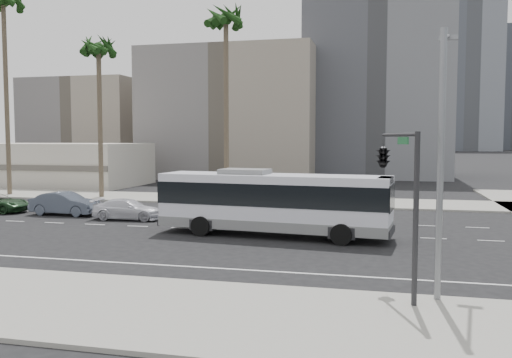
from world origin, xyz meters
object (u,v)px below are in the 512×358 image
(city_bus, at_px, (273,201))
(palm_mid, at_px, (98,51))
(streetlight_corner, at_px, (442,142))
(traffic_signal, at_px, (386,158))
(palm_near, at_px, (226,23))
(car_a, at_px, (128,209))
(palm_far, at_px, (3,4))
(car_b, at_px, (65,204))

(city_bus, bearing_deg, palm_mid, 147.80)
(streetlight_corner, distance_m, traffic_signal, 2.26)
(city_bus, bearing_deg, traffic_signal, -50.60)
(city_bus, relative_size, traffic_signal, 2.32)
(streetlight_corner, relative_size, palm_near, 0.57)
(car_a, xyz_separation_m, palm_mid, (-8.56, 11.60, 12.85))
(traffic_signal, height_order, palm_far, palm_far)
(palm_near, xyz_separation_m, palm_far, (-22.15, 0.13, 2.84))
(palm_near, bearing_deg, palm_far, 179.66)
(city_bus, bearing_deg, palm_far, 158.49)
(city_bus, height_order, palm_near, palm_near)
(streetlight_corner, height_order, traffic_signal, streetlight_corner)
(car_b, xyz_separation_m, palm_far, (-12.94, 10.57, 17.50))
(car_b, bearing_deg, car_a, -97.96)
(car_a, distance_m, palm_mid, 19.31)
(palm_mid, bearing_deg, palm_near, -0.91)
(streetlight_corner, distance_m, palm_near, 31.73)
(car_b, relative_size, traffic_signal, 0.88)
(city_bus, bearing_deg, streetlight_corner, -46.81)
(streetlight_corner, xyz_separation_m, traffic_signal, (-1.83, 1.17, -0.63))
(traffic_signal, xyz_separation_m, palm_far, (-35.72, 24.83, 13.49))
(streetlight_corner, distance_m, palm_mid, 38.85)
(city_bus, relative_size, streetlight_corner, 1.39)
(car_a, relative_size, palm_near, 0.29)
(car_b, xyz_separation_m, palm_mid, (-3.06, 10.63, 12.71))
(car_a, relative_size, palm_far, 0.24)
(city_bus, xyz_separation_m, streetlight_corner, (8.09, -10.66, 3.48))
(palm_near, distance_m, palm_far, 22.33)
(city_bus, bearing_deg, car_a, 166.95)
(palm_near, bearing_deg, traffic_signal, -61.22)
(car_b, xyz_separation_m, streetlight_corner, (24.60, -15.43, 4.64))
(palm_mid, bearing_deg, streetlight_corner, -43.30)
(palm_mid, bearing_deg, traffic_signal, -43.94)
(city_bus, height_order, palm_mid, palm_mid)
(palm_far, bearing_deg, car_a, -32.02)
(palm_far, bearing_deg, palm_near, -0.34)
(car_a, height_order, streetlight_corner, streetlight_corner)
(car_a, relative_size, traffic_signal, 0.84)
(car_a, height_order, palm_near, palm_near)
(car_a, relative_size, car_b, 0.95)
(palm_mid, height_order, palm_far, palm_far)
(car_a, bearing_deg, palm_mid, 33.00)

